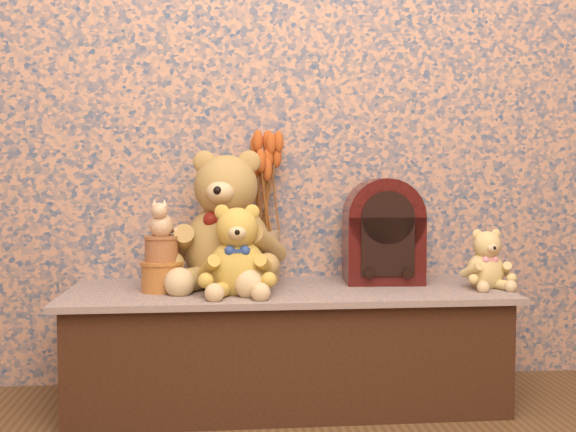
% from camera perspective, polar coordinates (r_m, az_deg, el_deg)
% --- Properties ---
extents(display_shelf, '(1.42, 0.54, 0.38)m').
position_cam_1_polar(display_shelf, '(2.29, -0.13, -10.75)').
color(display_shelf, '#3D577E').
rests_on(display_shelf, ground).
extents(teddy_large, '(0.48, 0.53, 0.48)m').
position_cam_1_polar(teddy_large, '(2.28, -5.07, 0.21)').
color(teddy_large, '#A17C3E').
rests_on(teddy_large, display_shelf).
extents(teddy_medium, '(0.24, 0.29, 0.30)m').
position_cam_1_polar(teddy_medium, '(2.13, -4.27, -2.51)').
color(teddy_medium, gold).
rests_on(teddy_medium, display_shelf).
extents(teddy_small, '(0.18, 0.21, 0.21)m').
position_cam_1_polar(teddy_small, '(2.33, 16.19, -3.25)').
color(teddy_small, tan).
rests_on(teddy_small, display_shelf).
extents(cathedral_radio, '(0.27, 0.20, 0.36)m').
position_cam_1_polar(cathedral_radio, '(2.37, 7.94, -1.20)').
color(cathedral_radio, '#350A09').
rests_on(cathedral_radio, display_shelf).
extents(ceramic_vase, '(0.13, 0.13, 0.18)m').
position_cam_1_polar(ceramic_vase, '(2.39, -1.98, -3.36)').
color(ceramic_vase, tan).
rests_on(ceramic_vase, display_shelf).
extents(dried_stalks, '(0.21, 0.21, 0.39)m').
position_cam_1_polar(dried_stalks, '(2.37, -1.99, 3.45)').
color(dried_stalks, '#C1521E').
rests_on(dried_stalks, ceramic_vase).
extents(biscuit_tin_lower, '(0.14, 0.14, 0.09)m').
position_cam_1_polar(biscuit_tin_lower, '(2.21, -10.51, -5.02)').
color(biscuit_tin_lower, gold).
rests_on(biscuit_tin_lower, display_shelf).
extents(biscuit_tin_upper, '(0.13, 0.13, 0.08)m').
position_cam_1_polar(biscuit_tin_upper, '(2.20, -10.53, -2.76)').
color(biscuit_tin_upper, tan).
rests_on(biscuit_tin_upper, biscuit_tin_lower).
extents(cat_figurine, '(0.10, 0.11, 0.12)m').
position_cam_1_polar(cat_figurine, '(2.19, -10.56, -0.12)').
color(cat_figurine, silver).
rests_on(cat_figurine, biscuit_tin_upper).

